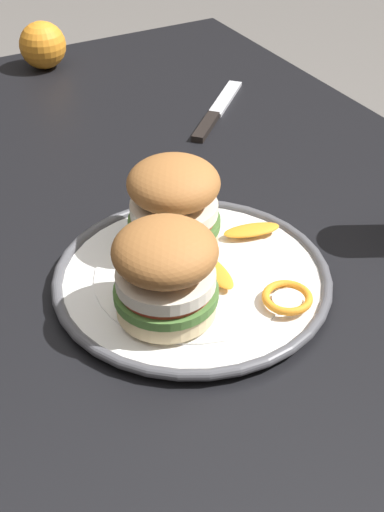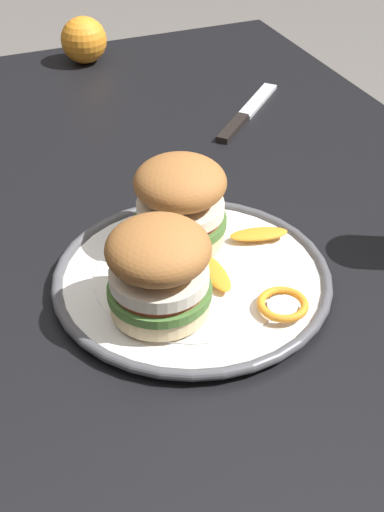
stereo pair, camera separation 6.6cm
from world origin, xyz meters
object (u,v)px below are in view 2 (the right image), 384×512
dinner_plate (192,278)px  sandwich_half_right (180,200)px  table_knife (244,116)px  whole_orange (84,40)px  sandwich_half_left (159,268)px  dining_table (146,334)px

dinner_plate → sandwich_half_right: size_ratio=2.15×
dinner_plate → sandwich_half_right: bearing=169.0°
table_knife → dinner_plate: bearing=-33.6°
sandwich_half_right → table_knife: sandwich_half_right is taller
dinner_plate → whole_orange: (-0.66, 0.06, 0.03)m
sandwich_half_left → sandwich_half_right: bearing=148.7°
sandwich_half_right → table_knife: size_ratio=0.81×
dining_table → whole_orange: whole_orange is taller
dinner_plate → table_knife: 0.42m
whole_orange → dinner_plate: bearing=-5.6°
whole_orange → table_knife: (0.31, 0.17, -0.04)m
dinner_plate → sandwich_half_left: sandwich_half_left is taller
whole_orange → sandwich_half_right: bearing=-5.0°
sandwich_half_right → whole_orange: (-0.60, 0.05, -0.03)m
dining_table → sandwich_half_left: size_ratio=10.16×
sandwich_half_left → sandwich_half_right: size_ratio=1.01×
dinner_plate → dining_table: bearing=-124.7°
dinner_plate → table_knife: size_ratio=1.75×
dining_table → whole_orange: (-0.63, 0.11, 0.12)m
table_knife → whole_orange: bearing=-151.9°
dinner_plate → sandwich_half_left: 0.09m
sandwich_half_left → whole_orange: sandwich_half_left is taller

